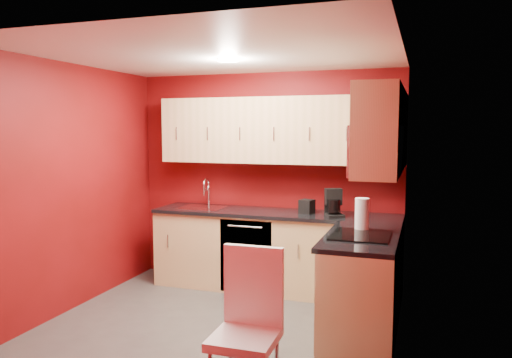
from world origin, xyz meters
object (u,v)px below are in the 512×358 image
Objects in this scene: sink at (203,205)px; dining_chair at (245,330)px; napkin_holder at (307,206)px; microwave at (376,150)px; paper_towel at (362,214)px; coffee_maker at (335,203)px.

dining_chair is at bearing -59.55° from sink.
sink is 1.27m from napkin_holder.
microwave is at bearing -50.56° from napkin_holder.
microwave is 0.67m from paper_towel.
sink is 2.10m from paper_towel.
coffee_maker is at bearing -19.64° from napkin_holder.
paper_towel is at bearing 70.21° from dining_chair.
coffee_maker is 0.28× the size of dining_chair.
coffee_maker is 1.94× the size of napkin_holder.
coffee_maker is (1.59, -0.11, 0.11)m from sink.
microwave is 1.19m from coffee_maker.
paper_towel is 1.80m from dining_chair.
sink is at bearing 151.34° from coffee_maker.
dining_chair is (-0.56, -1.63, -0.54)m from paper_towel.
dining_chair is at bearing -86.79° from napkin_holder.
microwave is 0.73× the size of dining_chair.
sink is 3.42× the size of napkin_holder.
coffee_maker reaches higher than napkin_holder.
napkin_holder reaches higher than dining_chair.
sink is 1.77× the size of coffee_maker.
napkin_holder is (1.26, 0.00, 0.04)m from sink.
coffee_maker is 0.73m from paper_towel.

